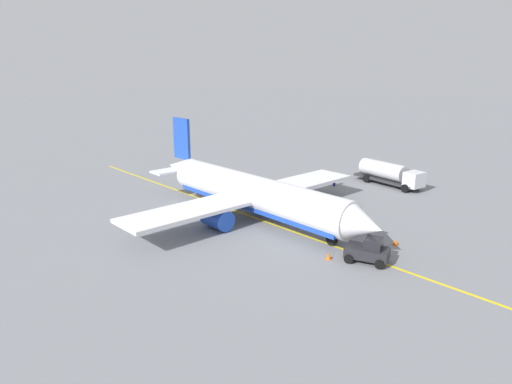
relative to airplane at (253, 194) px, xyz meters
The scene contains 8 objects.
ground_plane 2.74m from the airplane, ahead, with size 400.00×400.00×0.00m, color slate.
airplane is the anchor object (origin of this frame).
fuel_tanker 23.26m from the airplane, 78.06° to the left, with size 10.68×4.68×3.15m.
pushback_tug 15.54m from the airplane, ahead, with size 4.01×3.15×2.20m.
refueling_worker 17.52m from the airplane, 92.08° to the left, with size 0.60×0.63×1.71m.
safety_cone_nose 13.31m from the airplane, 17.78° to the right, with size 0.53×0.53×0.59m, color #F2590F.
safety_cone_wingtip 15.83m from the airplane, 10.56° to the left, with size 0.54×0.54×0.60m, color #F2590F.
taxi_line_marking 2.73m from the airplane, ahead, with size 71.37×0.30×0.01m, color yellow.
Camera 1 is at (32.13, -36.06, 16.59)m, focal length 32.66 mm.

